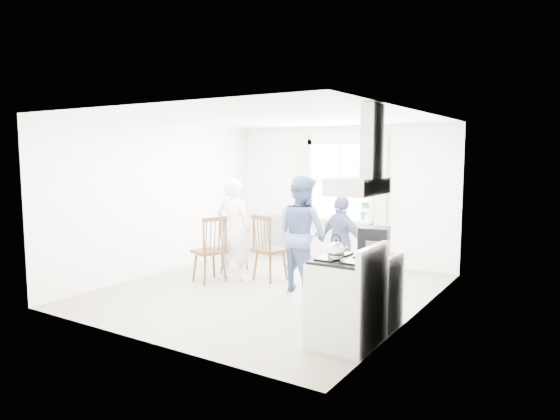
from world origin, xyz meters
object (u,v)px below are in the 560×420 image
object	(u,v)px
person_mid	(302,234)
person_left	(234,229)
low_cabinet	(376,290)
person_right	(341,242)
windsor_chair_a	(232,238)
gas_stove	(346,301)
windsor_chair_b	(265,241)
stereo_stack	(374,240)
windsor_chair_c	(213,242)

from	to	relation	value
person_mid	person_left	bearing A→B (deg)	17.18
low_cabinet	person_right	world-z (taller)	person_right
windsor_chair_a	person_right	bearing A→B (deg)	4.20
gas_stove	windsor_chair_b	bearing A→B (deg)	142.26
gas_stove	low_cabinet	bearing A→B (deg)	84.32
person_left	person_mid	world-z (taller)	person_mid
low_cabinet	stereo_stack	world-z (taller)	stereo_stack
person_mid	person_right	xyz separation A→B (m)	(0.43, 0.47, -0.16)
low_cabinet	windsor_chair_c	world-z (taller)	windsor_chair_c
windsor_chair_b	gas_stove	bearing A→B (deg)	-37.74
windsor_chair_b	windsor_chair_c	bearing A→B (deg)	-140.05
gas_stove	person_mid	size ratio (longest dim) A/B	0.64
gas_stove	person_left	bearing A→B (deg)	150.18
person_right	person_left	bearing A→B (deg)	34.09
stereo_stack	person_right	distance (m)	1.76
windsor_chair_c	person_right	size ratio (longest dim) A/B	0.76
low_cabinet	windsor_chair_b	bearing A→B (deg)	155.78
stereo_stack	person_right	size ratio (longest dim) A/B	0.28
low_cabinet	person_mid	world-z (taller)	person_mid
gas_stove	windsor_chair_a	world-z (taller)	gas_stove
windsor_chair_a	person_left	world-z (taller)	person_left
gas_stove	person_left	distance (m)	3.21
gas_stove	person_right	distance (m)	2.32
stereo_stack	windsor_chair_c	distance (m)	3.00
windsor_chair_a	person_mid	bearing A→B (deg)	-11.55
gas_stove	person_mid	bearing A→B (deg)	132.91
windsor_chair_a	windsor_chair_c	xyz separation A→B (m)	(0.15, -0.70, 0.05)
person_left	low_cabinet	bearing A→B (deg)	152.60
windsor_chair_c	person_left	xyz separation A→B (m)	(0.13, 0.38, 0.17)
low_cabinet	stereo_stack	distance (m)	0.61
windsor_chair_a	windsor_chair_b	distance (m)	0.82
windsor_chair_c	low_cabinet	bearing A→B (deg)	-9.67
stereo_stack	windsor_chair_c	world-z (taller)	stereo_stack
gas_stove	stereo_stack	distance (m)	0.90
windsor_chair_c	person_left	bearing A→B (deg)	70.84
gas_stove	person_right	size ratio (longest dim) A/B	0.78
person_mid	low_cabinet	bearing A→B (deg)	167.47
windsor_chair_c	person_right	xyz separation A→B (m)	(1.86, 0.85, 0.05)
gas_stove	windsor_chair_b	world-z (taller)	gas_stove
stereo_stack	windsor_chair_b	size ratio (longest dim) A/B	0.37
gas_stove	person_mid	xyz separation A→B (m)	(-1.47, 1.58, 0.39)
windsor_chair_b	person_left	xyz separation A→B (m)	(-0.51, -0.16, 0.17)
windsor_chair_c	windsor_chair_a	bearing A→B (deg)	102.25
low_cabinet	windsor_chair_a	bearing A→B (deg)	158.86
stereo_stack	person_mid	distance (m)	1.75
windsor_chair_b	windsor_chair_a	bearing A→B (deg)	168.57
windsor_chair_c	person_mid	distance (m)	1.49
stereo_stack	person_mid	size ratio (longest dim) A/B	0.23
low_cabinet	stereo_stack	xyz separation A→B (m)	(-0.04, 0.00, 0.60)
gas_stove	windsor_chair_c	bearing A→B (deg)	157.43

